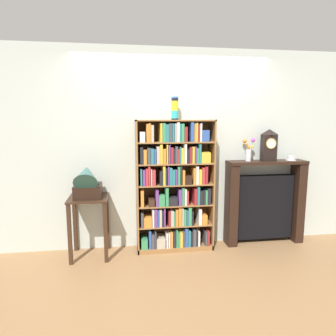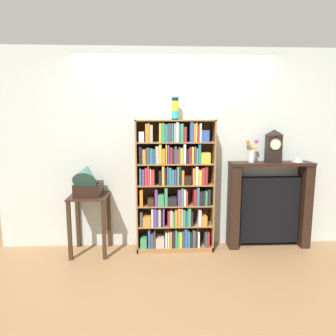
{
  "view_description": "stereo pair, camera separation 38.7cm",
  "coord_description": "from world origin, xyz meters",
  "px_view_note": "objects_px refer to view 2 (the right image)",
  "views": [
    {
      "loc": [
        -0.64,
        -3.68,
        1.69
      ],
      "look_at": [
        -0.09,
        0.11,
        1.08
      ],
      "focal_mm": 32.51,
      "sensor_mm": 36.0,
      "label": 1
    },
    {
      "loc": [
        -0.26,
        -3.71,
        1.69
      ],
      "look_at": [
        -0.09,
        0.11,
        1.08
      ],
      "focal_mm": 32.51,
      "sensor_mm": 36.0,
      "label": 2
    }
  ],
  "objects_px": {
    "flower_vase": "(252,151)",
    "teacup_with_saucer": "(298,160)",
    "mantel_clock": "(274,146)",
    "bookshelf": "(174,188)",
    "gramophone": "(87,180)",
    "side_table_left": "(90,212)",
    "fireplace_mantel": "(268,205)",
    "cup_stack": "(175,108)"
  },
  "relations": [
    {
      "from": "cup_stack",
      "to": "mantel_clock",
      "type": "height_order",
      "value": "cup_stack"
    },
    {
      "from": "gramophone",
      "to": "teacup_with_saucer",
      "type": "bearing_deg",
      "value": 3.34
    },
    {
      "from": "fireplace_mantel",
      "to": "flower_vase",
      "type": "bearing_deg",
      "value": -177.13
    },
    {
      "from": "flower_vase",
      "to": "teacup_with_saucer",
      "type": "relative_size",
      "value": 2.24
    },
    {
      "from": "gramophone",
      "to": "fireplace_mantel",
      "type": "relative_size",
      "value": 0.43
    },
    {
      "from": "side_table_left",
      "to": "flower_vase",
      "type": "bearing_deg",
      "value": 2.98
    },
    {
      "from": "bookshelf",
      "to": "side_table_left",
      "type": "xyz_separation_m",
      "value": [
        -1.08,
        -0.07,
        -0.28
      ]
    },
    {
      "from": "fireplace_mantel",
      "to": "flower_vase",
      "type": "height_order",
      "value": "flower_vase"
    },
    {
      "from": "bookshelf",
      "to": "teacup_with_saucer",
      "type": "relative_size",
      "value": 12.33
    },
    {
      "from": "teacup_with_saucer",
      "to": "cup_stack",
      "type": "bearing_deg",
      "value": -179.75
    },
    {
      "from": "side_table_left",
      "to": "teacup_with_saucer",
      "type": "height_order",
      "value": "teacup_with_saucer"
    },
    {
      "from": "side_table_left",
      "to": "gramophone",
      "type": "distance_m",
      "value": 0.42
    },
    {
      "from": "side_table_left",
      "to": "mantel_clock",
      "type": "xyz_separation_m",
      "value": [
        2.36,
        0.1,
        0.82
      ]
    },
    {
      "from": "flower_vase",
      "to": "teacup_with_saucer",
      "type": "height_order",
      "value": "flower_vase"
    },
    {
      "from": "fireplace_mantel",
      "to": "mantel_clock",
      "type": "bearing_deg",
      "value": -57.87
    },
    {
      "from": "bookshelf",
      "to": "flower_vase",
      "type": "relative_size",
      "value": 5.51
    },
    {
      "from": "side_table_left",
      "to": "teacup_with_saucer",
      "type": "distance_m",
      "value": 2.76
    },
    {
      "from": "mantel_clock",
      "to": "fireplace_mantel",
      "type": "bearing_deg",
      "value": 122.13
    },
    {
      "from": "cup_stack",
      "to": "side_table_left",
      "type": "relative_size",
      "value": 0.37
    },
    {
      "from": "teacup_with_saucer",
      "to": "side_table_left",
      "type": "bearing_deg",
      "value": -177.88
    },
    {
      "from": "side_table_left",
      "to": "fireplace_mantel",
      "type": "bearing_deg",
      "value": 2.96
    },
    {
      "from": "bookshelf",
      "to": "fireplace_mantel",
      "type": "relative_size",
      "value": 1.47
    },
    {
      "from": "side_table_left",
      "to": "flower_vase",
      "type": "distance_m",
      "value": 2.21
    },
    {
      "from": "mantel_clock",
      "to": "flower_vase",
      "type": "distance_m",
      "value": 0.28
    },
    {
      "from": "cup_stack",
      "to": "gramophone",
      "type": "height_order",
      "value": "cup_stack"
    },
    {
      "from": "mantel_clock",
      "to": "flower_vase",
      "type": "relative_size",
      "value": 1.38
    },
    {
      "from": "bookshelf",
      "to": "flower_vase",
      "type": "bearing_deg",
      "value": 2.26
    },
    {
      "from": "bookshelf",
      "to": "cup_stack",
      "type": "relative_size",
      "value": 6.0
    },
    {
      "from": "bookshelf",
      "to": "cup_stack",
      "type": "distance_m",
      "value": 1.01
    },
    {
      "from": "bookshelf",
      "to": "mantel_clock",
      "type": "xyz_separation_m",
      "value": [
        1.28,
        0.03,
        0.54
      ]
    },
    {
      "from": "bookshelf",
      "to": "fireplace_mantel",
      "type": "xyz_separation_m",
      "value": [
        1.26,
        0.05,
        -0.26
      ]
    },
    {
      "from": "bookshelf",
      "to": "flower_vase",
      "type": "height_order",
      "value": "bookshelf"
    },
    {
      "from": "fireplace_mantel",
      "to": "gramophone",
      "type": "bearing_deg",
      "value": -175.64
    },
    {
      "from": "cup_stack",
      "to": "side_table_left",
      "type": "xyz_separation_m",
      "value": [
        -1.08,
        -0.09,
        -1.29
      ]
    },
    {
      "from": "cup_stack",
      "to": "mantel_clock",
      "type": "relative_size",
      "value": 0.67
    },
    {
      "from": "side_table_left",
      "to": "mantel_clock",
      "type": "relative_size",
      "value": 1.8
    },
    {
      "from": "cup_stack",
      "to": "gramophone",
      "type": "relative_size",
      "value": 0.58
    },
    {
      "from": "bookshelf",
      "to": "gramophone",
      "type": "distance_m",
      "value": 1.09
    },
    {
      "from": "cup_stack",
      "to": "fireplace_mantel",
      "type": "relative_size",
      "value": 0.25
    },
    {
      "from": "cup_stack",
      "to": "flower_vase",
      "type": "xyz_separation_m",
      "value": [
        1.0,
        0.02,
        -0.54
      ]
    },
    {
      "from": "fireplace_mantel",
      "to": "mantel_clock",
      "type": "height_order",
      "value": "mantel_clock"
    },
    {
      "from": "gramophone",
      "to": "fireplace_mantel",
      "type": "distance_m",
      "value": 2.38
    }
  ]
}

